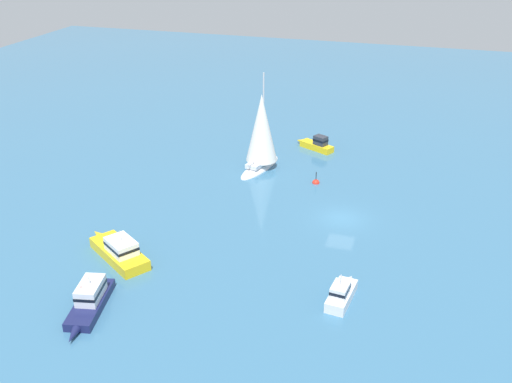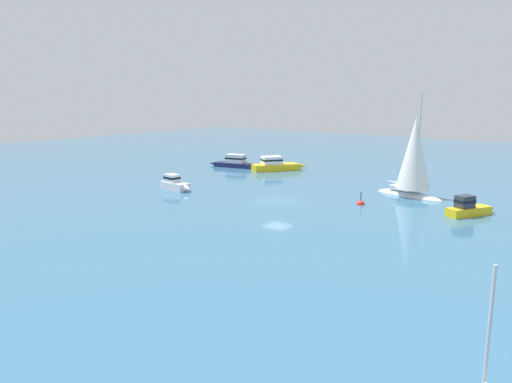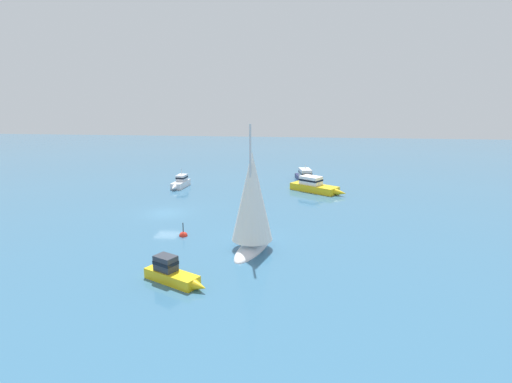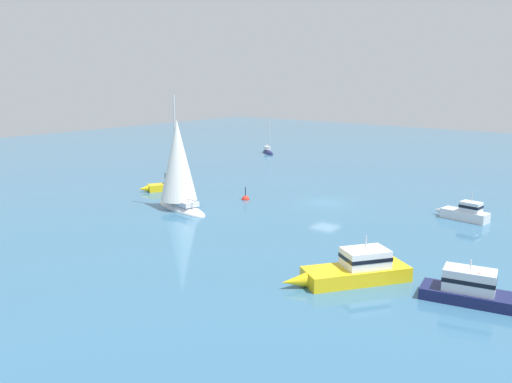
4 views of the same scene
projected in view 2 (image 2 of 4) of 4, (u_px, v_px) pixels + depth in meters
The scene contains 7 objects.
ground_plane at pixel (278, 202), 48.99m from camera, with size 160.00×160.00×0.00m, color teal.
launch at pixel (469, 208), 43.36m from camera, with size 5.11×3.37×1.83m.
ketch at pixel (413, 160), 50.71m from camera, with size 4.09×7.87×11.09m.
powerboat at pixel (234, 162), 71.90m from camera, with size 3.03×7.16×2.43m.
launch_1 at pixel (175, 184), 54.93m from camera, with size 1.88×4.87×2.54m.
launch_2 at pixel (276, 165), 68.89m from camera, with size 7.48×5.82×2.82m.
channel_buoy at pixel (361, 204), 47.75m from camera, with size 0.79×0.79×1.66m.
Camera 2 is at (-38.93, -27.93, 10.53)m, focal length 34.67 mm.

